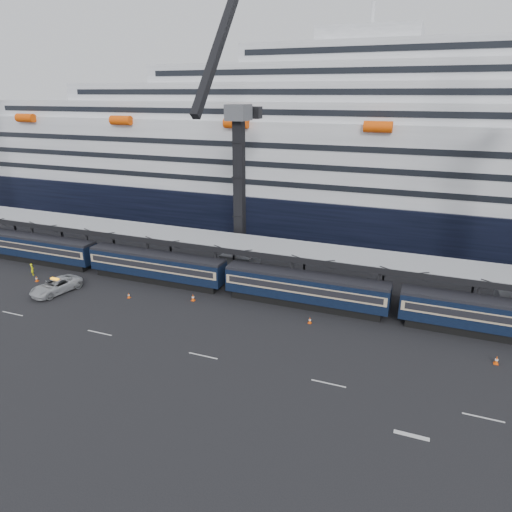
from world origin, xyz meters
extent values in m
plane|color=black|center=(0.00, 0.00, 0.00)|extent=(260.00, 260.00, 0.00)
cube|color=beige|center=(-38.00, -4.00, 0.01)|extent=(3.00, 0.15, 0.02)
cube|color=beige|center=(-26.00, -4.00, 0.01)|extent=(3.00, 0.15, 0.02)
cube|color=beige|center=(-14.00, -4.00, 0.01)|extent=(3.00, 0.15, 0.02)
cube|color=beige|center=(-2.00, -4.00, 0.01)|extent=(3.00, 0.15, 0.02)
cube|color=beige|center=(10.00, -4.00, 0.01)|extent=(3.00, 0.15, 0.02)
cube|color=beige|center=(5.00, -8.00, 0.01)|extent=(2.50, 0.40, 0.02)
cube|color=black|center=(-48.00, 10.00, 0.45)|extent=(17.48, 2.40, 0.90)
cube|color=black|center=(-48.00, 10.00, 2.25)|extent=(19.00, 2.80, 2.70)
cube|color=#C2AC89|center=(-48.00, 10.00, 2.55)|extent=(18.62, 2.92, 1.05)
cube|color=black|center=(-48.00, 10.00, 2.60)|extent=(17.86, 2.98, 0.70)
cube|color=black|center=(-48.00, 10.00, 3.75)|extent=(19.00, 2.50, 0.35)
cube|color=black|center=(-28.00, 10.00, 0.45)|extent=(17.48, 2.40, 0.90)
cube|color=black|center=(-28.00, 10.00, 2.25)|extent=(19.00, 2.80, 2.70)
cube|color=#C2AC89|center=(-28.00, 10.00, 2.55)|extent=(18.62, 2.92, 1.05)
cube|color=black|center=(-28.00, 10.00, 2.60)|extent=(17.86, 2.98, 0.70)
cube|color=black|center=(-28.00, 10.00, 3.75)|extent=(19.00, 2.50, 0.35)
cube|color=black|center=(-8.00, 10.00, 0.45)|extent=(17.48, 2.40, 0.90)
cube|color=black|center=(-8.00, 10.00, 2.25)|extent=(19.00, 2.80, 2.70)
cube|color=#C2AC89|center=(-8.00, 10.00, 2.55)|extent=(18.62, 2.92, 1.05)
cube|color=black|center=(-8.00, 10.00, 2.60)|extent=(17.86, 2.98, 0.70)
cube|color=black|center=(-8.00, 10.00, 3.75)|extent=(19.00, 2.50, 0.35)
cube|color=black|center=(12.00, 10.00, 0.45)|extent=(17.48, 2.40, 0.90)
cube|color=black|center=(12.00, 10.00, 2.25)|extent=(19.00, 2.80, 2.70)
cube|color=#C2AC89|center=(12.00, 10.00, 2.55)|extent=(18.62, 2.92, 1.05)
cube|color=black|center=(12.00, 10.00, 2.60)|extent=(17.86, 2.98, 0.70)
cube|color=black|center=(12.00, 10.00, 3.75)|extent=(19.00, 2.50, 0.35)
cube|color=#9DA0A5|center=(0.00, 14.00, 5.40)|extent=(130.00, 6.00, 0.25)
cube|color=black|center=(0.00, 11.00, 5.10)|extent=(130.00, 0.25, 0.70)
cube|color=black|center=(0.00, 17.00, 5.10)|extent=(130.00, 0.25, 0.70)
cube|color=black|center=(-60.00, 16.80, 2.70)|extent=(0.25, 0.25, 5.40)
cube|color=black|center=(-50.00, 11.20, 2.70)|extent=(0.25, 0.25, 5.40)
cube|color=black|center=(-50.00, 16.80, 2.70)|extent=(0.25, 0.25, 5.40)
cube|color=black|center=(-40.00, 11.20, 2.70)|extent=(0.25, 0.25, 5.40)
cube|color=black|center=(-40.00, 16.80, 2.70)|extent=(0.25, 0.25, 5.40)
cube|color=black|center=(-30.00, 11.20, 2.70)|extent=(0.25, 0.25, 5.40)
cube|color=black|center=(-30.00, 16.80, 2.70)|extent=(0.25, 0.25, 5.40)
cube|color=black|center=(-20.00, 11.20, 2.70)|extent=(0.25, 0.25, 5.40)
cube|color=black|center=(-20.00, 16.80, 2.70)|extent=(0.25, 0.25, 5.40)
cube|color=black|center=(-10.00, 11.20, 2.70)|extent=(0.25, 0.25, 5.40)
cube|color=black|center=(-10.00, 16.80, 2.70)|extent=(0.25, 0.25, 5.40)
cube|color=black|center=(0.00, 11.20, 2.70)|extent=(0.25, 0.25, 5.40)
cube|color=black|center=(0.00, 16.80, 2.70)|extent=(0.25, 0.25, 5.40)
cube|color=black|center=(10.00, 11.20, 2.70)|extent=(0.25, 0.25, 5.40)
cube|color=black|center=(10.00, 16.80, 2.70)|extent=(0.25, 0.25, 5.40)
cube|color=black|center=(0.00, 46.00, 3.50)|extent=(200.00, 28.00, 7.00)
cube|color=silver|center=(0.00, 46.00, 13.00)|extent=(190.00, 26.88, 12.00)
cube|color=silver|center=(0.00, 46.00, 20.50)|extent=(160.00, 24.64, 3.00)
cube|color=black|center=(0.00, 33.63, 20.50)|extent=(153.60, 0.12, 0.90)
cube|color=silver|center=(0.00, 46.00, 23.50)|extent=(124.00, 21.84, 3.00)
cube|color=black|center=(0.00, 35.03, 23.50)|extent=(119.04, 0.12, 0.90)
cube|color=silver|center=(0.00, 46.00, 26.50)|extent=(90.00, 19.04, 3.00)
cube|color=black|center=(0.00, 36.43, 26.50)|extent=(86.40, 0.12, 0.90)
cube|color=silver|center=(0.00, 46.00, 29.50)|extent=(56.00, 16.24, 3.00)
cube|color=black|center=(0.00, 37.83, 29.50)|extent=(53.76, 0.12, 0.90)
cube|color=silver|center=(-8.00, 46.00, 32.00)|extent=(16.00, 12.00, 2.50)
cylinder|color=#FF5108|center=(-70.00, 31.96, 18.80)|extent=(4.00, 1.60, 1.60)
cylinder|color=#FF5108|center=(-48.00, 31.96, 18.80)|extent=(4.00, 1.60, 1.60)
cylinder|color=#FF5108|center=(-26.00, 31.96, 18.80)|extent=(4.00, 1.60, 1.60)
cylinder|color=#FF5108|center=(-4.00, 31.96, 18.80)|extent=(4.00, 1.60, 1.60)
cube|color=#46484D|center=(-20.00, 19.00, 1.00)|extent=(4.50, 4.50, 2.00)
cube|color=black|center=(-20.00, 19.00, 11.00)|extent=(1.30, 1.30, 18.00)
cube|color=#46484D|center=(-20.00, 19.00, 21.00)|extent=(2.60, 3.20, 2.00)
cube|color=black|center=(-20.00, 13.21, 27.89)|extent=(0.90, 12.26, 14.37)
cube|color=black|center=(-20.00, 21.52, 21.00)|extent=(0.90, 5.04, 0.90)
cube|color=black|center=(-20.00, 24.04, 20.80)|extent=(2.20, 1.60, 1.60)
imported|color=#A1A4A8|center=(-37.69, 2.33, 0.88)|extent=(4.09, 6.77, 1.76)
imported|color=#FCFE0D|center=(-45.00, 5.69, 0.82)|extent=(0.70, 0.69, 1.63)
cube|color=#FF5108|center=(-42.75, 4.13, 0.02)|extent=(0.39, 0.39, 0.04)
cone|color=#FF5108|center=(-42.75, 4.13, 0.41)|extent=(0.33, 0.33, 0.73)
cylinder|color=white|center=(-42.75, 4.13, 0.41)|extent=(0.28, 0.28, 0.12)
cube|color=#FF5108|center=(-28.35, 4.24, 0.02)|extent=(0.34, 0.34, 0.04)
cone|color=#FF5108|center=(-28.35, 4.24, 0.36)|extent=(0.29, 0.29, 0.64)
cylinder|color=white|center=(-28.35, 4.24, 0.36)|extent=(0.24, 0.24, 0.11)
cube|color=#FF5108|center=(-20.74, 6.37, 0.02)|extent=(0.44, 0.44, 0.05)
cone|color=#FF5108|center=(-20.74, 6.37, 0.46)|extent=(0.37, 0.37, 0.83)
cylinder|color=white|center=(-20.74, 6.37, 0.46)|extent=(0.31, 0.31, 0.14)
cube|color=#FF5108|center=(-6.30, 5.93, 0.02)|extent=(0.37, 0.37, 0.04)
cone|color=#FF5108|center=(-6.30, 5.93, 0.39)|extent=(0.31, 0.31, 0.70)
cylinder|color=white|center=(-6.30, 5.93, 0.39)|extent=(0.26, 0.26, 0.12)
cube|color=#FF5108|center=(11.62, 4.50, 0.02)|extent=(0.41, 0.41, 0.04)
cone|color=#FF5108|center=(11.62, 4.50, 0.44)|extent=(0.35, 0.35, 0.78)
cylinder|color=white|center=(11.62, 4.50, 0.44)|extent=(0.29, 0.29, 0.13)
camera|label=1|loc=(4.15, -36.92, 23.42)|focal=32.00mm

